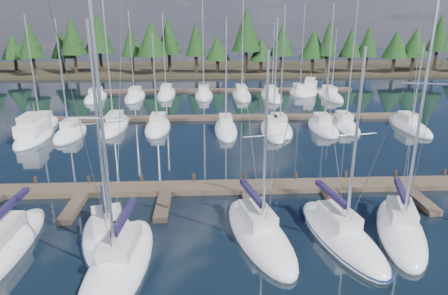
{
  "coord_description": "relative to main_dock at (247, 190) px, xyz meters",
  "views": [
    {
      "loc": [
        -3.04,
        -9.7,
        12.45
      ],
      "look_at": [
        -1.48,
        22.0,
        2.05
      ],
      "focal_mm": 32.0,
      "sensor_mm": 36.0,
      "label": 1
    }
  ],
  "objects": [
    {
      "name": "far_shore",
      "position": [
        0.0,
        72.64,
        0.1
      ],
      "size": [
        220.0,
        30.0,
        0.6
      ],
      "primitive_type": "cube",
      "color": "#31291B",
      "rests_on": "ground"
    },
    {
      "name": "tree_line",
      "position": [
        -2.12,
        62.89,
        7.23
      ],
      "size": [
        183.91,
        12.35,
        13.97
      ],
      "color": "black",
      "rests_on": "far_shore"
    },
    {
      "name": "front_sailboat_0",
      "position": [
        -14.33,
        -7.61,
        0.1
      ],
      "size": [
        2.77,
        10.43,
        15.72
      ],
      "color": "white",
      "rests_on": "ground"
    },
    {
      "name": "motor_yacht_right",
      "position": [
        15.07,
        40.41,
        0.27
      ],
      "size": [
        5.35,
        8.99,
        4.26
      ],
      "color": "white",
      "rests_on": "ground"
    },
    {
      "name": "motor_yacht_left",
      "position": [
        -21.4,
        14.97,
        0.29
      ],
      "size": [
        3.3,
        9.04,
        4.47
      ],
      "color": "white",
      "rests_on": "ground"
    },
    {
      "name": "front_sailboat_4",
      "position": [
        4.84,
        -6.74,
        0.07
      ],
      "size": [
        4.49,
        9.58,
        11.88
      ],
      "color": "white",
      "rests_on": "ground"
    },
    {
      "name": "front_sailboat_1",
      "position": [
        -8.67,
        -6.53,
        0.07
      ],
      "size": [
        5.4,
        8.93,
        13.19
      ],
      "color": "white",
      "rests_on": "ground"
    },
    {
      "name": "back_docks",
      "position": [
        0.0,
        32.23,
        -0.0
      ],
      "size": [
        50.0,
        21.8,
        0.4
      ],
      "color": "brown",
      "rests_on": "ground"
    },
    {
      "name": "front_sailboat_3",
      "position": [
        0.07,
        -6.35,
        0.07
      ],
      "size": [
        4.66,
        9.47,
        11.72
      ],
      "color": "white",
      "rests_on": "ground"
    },
    {
      "name": "front_sailboat_2",
      "position": [
        -7.59,
        -9.09,
        0.09
      ],
      "size": [
        3.72,
        9.63,
        14.86
      ],
      "color": "white",
      "rests_on": "ground"
    },
    {
      "name": "ground",
      "position": [
        0.0,
        12.64,
        -0.2
      ],
      "size": [
        260.0,
        260.0,
        0.0
      ],
      "primitive_type": "plane",
      "color": "black",
      "rests_on": "ground"
    },
    {
      "name": "back_sailboat_rows",
      "position": [
        -0.79,
        27.54,
        0.06
      ],
      "size": [
        45.76,
        33.26,
        16.23
      ],
      "color": "white",
      "rests_on": "ground"
    },
    {
      "name": "main_dock",
      "position": [
        0.0,
        0.0,
        0.0
      ],
      "size": [
        44.0,
        6.13,
        0.9
      ],
      "color": "brown",
      "rests_on": "ground"
    },
    {
      "name": "front_sailboat_5",
      "position": [
        8.63,
        -6.35,
        0.11
      ],
      "size": [
        4.96,
        8.91,
        16.61
      ],
      "color": "white",
      "rests_on": "ground"
    }
  ]
}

